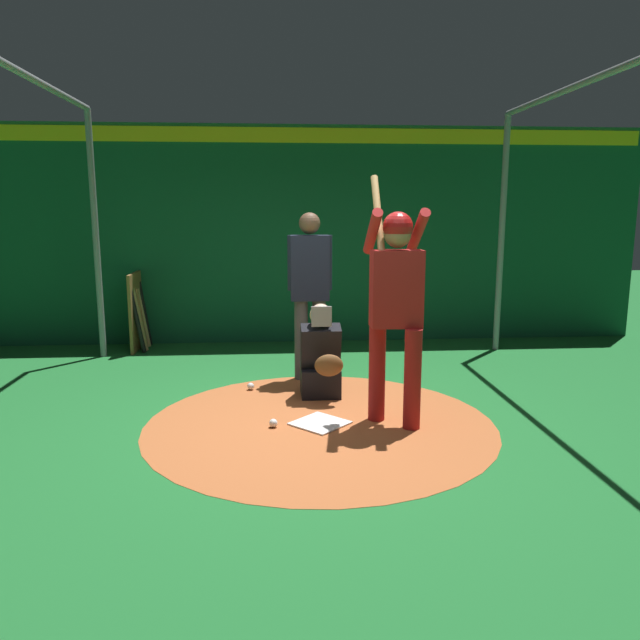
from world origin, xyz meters
The scene contains 11 objects.
ground_plane centered at (0.00, 0.00, 0.00)m, with size 25.85×25.85×0.00m, color #1E6B2D.
dirt_circle centered at (0.00, 0.00, 0.00)m, with size 3.13×3.13×0.01m, color #B76033.
home_plate centered at (0.00, 0.00, 0.01)m, with size 0.42×0.42×0.01m, color white.
batter centered at (0.03, 0.65, 1.15)m, with size 0.68×0.49×2.20m.
catcher centered at (-0.82, 0.07, 0.38)m, with size 0.58×0.40×0.96m.
umpire centered at (-1.48, 0.00, 1.06)m, with size 0.23×0.49×1.86m.
back_wall centered at (-3.55, 0.00, 1.53)m, with size 0.23×9.85×3.04m.
cage_frame centered at (0.00, 0.00, 2.18)m, with size 5.57×5.34×3.14m.
bat_rack centered at (-3.31, -2.25, 0.49)m, with size 1.06×0.21×1.05m.
baseball_0 centered at (-1.09, -0.66, 0.04)m, with size 0.07×0.07×0.07m, color white.
baseball_1 centered at (0.05, -0.42, 0.04)m, with size 0.07×0.07×0.07m, color white.
Camera 1 is at (5.11, -0.39, 1.90)m, focal length 33.82 mm.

